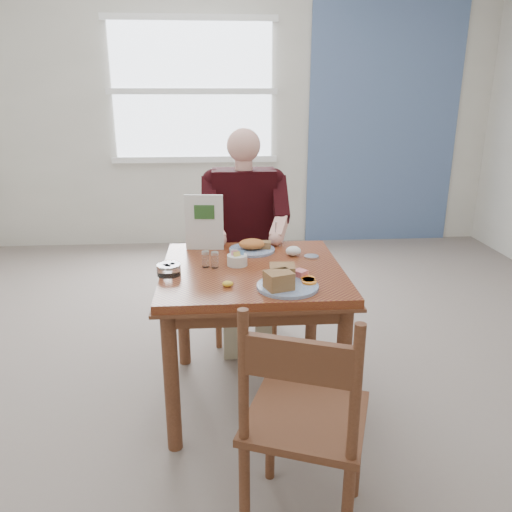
{
  "coord_description": "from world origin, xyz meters",
  "views": [
    {
      "loc": [
        -0.16,
        -2.36,
        1.59
      ],
      "look_at": [
        0.02,
        0.0,
        0.81
      ],
      "focal_mm": 35.0,
      "sensor_mm": 36.0,
      "label": 1
    }
  ],
  "objects": [
    {
      "name": "wall_back",
      "position": [
        0.0,
        3.0,
        1.4
      ],
      "size": [
        5.5,
        0.0,
        5.5
      ],
      "primitive_type": "plane",
      "rotation": [
        1.57,
        0.0,
        0.0
      ],
      "color": "beige",
      "rests_on": "ground"
    },
    {
      "name": "caddy",
      "position": [
        -0.07,
        0.04,
        0.78
      ],
      "size": [
        0.12,
        0.12,
        0.08
      ],
      "color": "white",
      "rests_on": "table"
    },
    {
      "name": "metal_dish",
      "position": [
        0.33,
        0.14,
        0.75
      ],
      "size": [
        0.1,
        0.1,
        0.01
      ],
      "primitive_type": "cylinder",
      "rotation": [
        0.0,
        0.0,
        -0.38
      ],
      "color": "silver",
      "rests_on": "table"
    },
    {
      "name": "floor",
      "position": [
        0.0,
        0.0,
        0.0
      ],
      "size": [
        6.0,
        6.0,
        0.0
      ],
      "primitive_type": "plane",
      "color": "slate",
      "rests_on": "ground"
    },
    {
      "name": "creamer",
      "position": [
        -0.41,
        -0.08,
        0.78
      ],
      "size": [
        0.12,
        0.12,
        0.05
      ],
      "color": "white",
      "rests_on": "table"
    },
    {
      "name": "chair_near",
      "position": [
        0.12,
        -0.89,
        0.48
      ],
      "size": [
        0.54,
        0.54,
        0.95
      ],
      "color": "brown",
      "rests_on": "ground"
    },
    {
      "name": "table",
      "position": [
        0.0,
        0.0,
        0.64
      ],
      "size": [
        0.92,
        0.92,
        0.75
      ],
      "color": "brown",
      "rests_on": "ground"
    },
    {
      "name": "diner",
      "position": [
        0.0,
        0.71,
        0.81
      ],
      "size": [
        0.53,
        0.56,
        1.39
      ],
      "color": "tan",
      "rests_on": "chair_far"
    },
    {
      "name": "lemon_wedge",
      "position": [
        -0.13,
        -0.25,
        0.76
      ],
      "size": [
        0.06,
        0.05,
        0.03
      ],
      "primitive_type": "ellipsoid",
      "rotation": [
        0.0,
        0.0,
        0.31
      ],
      "color": "yellow",
      "rests_on": "table"
    },
    {
      "name": "napkin",
      "position": [
        0.24,
        0.18,
        0.78
      ],
      "size": [
        0.1,
        0.1,
        0.05
      ],
      "primitive_type": "ellipsoid",
      "rotation": [
        0.0,
        0.0,
        -0.42
      ],
      "color": "white",
      "rests_on": "table"
    },
    {
      "name": "chair_far",
      "position": [
        0.0,
        0.8,
        0.48
      ],
      "size": [
        0.42,
        0.42,
        0.95
      ],
      "color": "brown",
      "rests_on": "ground"
    },
    {
      "name": "near_plate",
      "position": [
        0.13,
        -0.28,
        0.78
      ],
      "size": [
        0.32,
        0.32,
        0.09
      ],
      "color": "white",
      "rests_on": "table"
    },
    {
      "name": "menu",
      "position": [
        -0.24,
        0.33,
        0.91
      ],
      "size": [
        0.21,
        0.04,
        0.31
      ],
      "color": "white",
      "rests_on": "table"
    },
    {
      "name": "accent_panel",
      "position": [
        1.6,
        2.98,
        1.4
      ],
      "size": [
        1.6,
        0.02,
        2.8
      ],
      "primitive_type": "cube",
      "color": "#4E6591",
      "rests_on": "ground"
    },
    {
      "name": "far_plate",
      "position": [
        0.02,
        0.28,
        0.78
      ],
      "size": [
        0.29,
        0.29,
        0.07
      ],
      "color": "white",
      "rests_on": "table"
    },
    {
      "name": "window",
      "position": [
        -0.4,
        2.97,
        1.6
      ],
      "size": [
        1.72,
        0.04,
        1.42
      ],
      "color": "white",
      "rests_on": "wall_back"
    },
    {
      "name": "shakers",
      "position": [
        -0.21,
        0.02,
        0.79
      ],
      "size": [
        0.09,
        0.06,
        0.08
      ],
      "color": "white",
      "rests_on": "table"
    }
  ]
}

